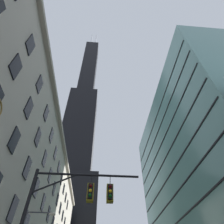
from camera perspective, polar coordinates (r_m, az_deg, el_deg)
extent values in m
cube|color=beige|center=(39.13, -30.43, -23.40)|extent=(15.58, 67.30, 26.10)
cube|color=#B2A893|center=(42.10, -14.21, -10.00)|extent=(0.70, 67.30, 0.60)
cube|color=black|center=(21.88, -27.50, -24.33)|extent=(0.14, 1.40, 2.20)
cube|color=black|center=(19.45, -27.17, -7.44)|extent=(0.14, 1.40, 2.20)
cube|color=black|center=(23.42, -24.01, -14.99)|extent=(0.14, 1.40, 2.20)
cube|color=black|center=(27.73, -21.67, -20.26)|extent=(0.14, 1.40, 2.20)
cube|color=black|center=(32.23, -19.87, -24.07)|extent=(0.14, 1.40, 2.20)
cube|color=black|center=(36.87, -18.45, -26.91)|extent=(0.14, 1.40, 2.20)
cube|color=black|center=(41.59, -17.29, -29.11)|extent=(0.14, 1.40, 2.20)
cube|color=black|center=(19.06, -26.81, 12.05)|extent=(0.14, 1.40, 2.20)
cube|color=black|center=(21.99, -23.62, 1.14)|extent=(0.14, 1.40, 2.20)
cube|color=black|center=(25.57, -21.27, -6.98)|extent=(0.14, 1.40, 2.20)
cube|color=black|center=(29.56, -19.48, -12.99)|extent=(0.14, 1.40, 2.20)
cube|color=black|center=(33.83, -18.07, -17.53)|extent=(0.14, 1.40, 2.20)
cube|color=black|center=(38.27, -16.93, -21.03)|extent=(0.14, 1.40, 2.20)
cube|color=black|center=(42.83, -16.00, -23.79)|extent=(0.14, 1.40, 2.20)
cube|color=black|center=(47.48, -15.21, -26.00)|extent=(0.14, 1.40, 2.20)
cube|color=black|center=(52.20, -14.55, -27.82)|extent=(0.14, 1.40, 2.20)
cube|color=black|center=(56.97, -13.98, -29.33)|extent=(0.14, 1.40, 2.20)
cube|color=black|center=(22.45, -23.20, 17.99)|extent=(0.14, 1.40, 2.20)
cube|color=black|center=(24.98, -20.85, 7.80)|extent=(0.14, 1.40, 2.20)
cube|color=black|center=(28.18, -19.07, -0.31)|extent=(0.14, 1.40, 2.20)
cube|color=black|center=(31.85, -17.67, -6.66)|extent=(0.14, 1.40, 2.20)
cube|color=black|center=(35.84, -16.56, -11.65)|extent=(0.14, 1.40, 2.20)
cube|color=black|center=(40.06, -15.64, -15.61)|extent=(0.14, 1.40, 2.20)
cube|color=black|center=(44.44, -14.88, -18.80)|extent=(0.14, 1.40, 2.20)
cube|color=black|center=(48.94, -14.23, -21.41)|extent=(0.14, 1.40, 2.20)
cube|color=black|center=(53.53, -13.67, -23.57)|extent=(0.14, 1.40, 2.20)
cube|color=black|center=(58.19, -13.19, -25.39)|extent=(0.14, 1.40, 2.20)
cube|color=black|center=(110.50, -9.78, -6.07)|extent=(17.17, 17.17, 59.55)
cube|color=black|center=(160.96, -6.83, 12.72)|extent=(11.04, 11.04, 74.44)
cylinder|color=silver|center=(206.41, -6.19, 20.36)|extent=(1.20, 1.20, 28.59)
cylinder|color=silver|center=(206.16, -4.88, 20.31)|extent=(1.20, 1.20, 28.59)
cube|color=slate|center=(45.87, 26.63, -16.11)|extent=(16.69, 42.94, 42.03)
cube|color=black|center=(39.15, 19.32, -28.36)|extent=(0.12, 41.94, 0.24)
cube|color=black|center=(40.36, 17.87, -23.02)|extent=(0.12, 41.94, 0.24)
cube|color=black|center=(41.92, 16.61, -18.02)|extent=(0.12, 41.94, 0.24)
cube|color=black|center=(43.79, 15.52, -13.41)|extent=(0.12, 41.94, 0.24)
cube|color=black|center=(45.93, 14.56, -9.20)|extent=(0.12, 41.94, 0.24)
cube|color=black|center=(48.31, 13.71, -5.38)|extent=(0.12, 41.94, 0.24)
cube|color=black|center=(50.89, 12.95, -1.93)|extent=(0.12, 41.94, 0.24)
cylinder|color=black|center=(12.83, -7.09, -18.17)|extent=(6.43, 0.14, 0.14)
cylinder|color=black|center=(12.81, -16.51, -19.68)|extent=(2.65, 0.10, 1.35)
cylinder|color=black|center=(12.69, -6.20, -19.44)|extent=(0.04, 0.04, 0.60)
cube|color=black|center=(12.38, -6.49, -22.56)|extent=(0.30, 0.30, 0.90)
cube|color=olive|center=(12.54, -6.49, -22.86)|extent=(0.40, 0.40, 1.04)
sphere|color=#450808|center=(12.35, -6.37, -21.08)|extent=(0.20, 0.20, 0.20)
sphere|color=yellow|center=(12.23, -6.49, -22.28)|extent=(0.20, 0.20, 0.20)
sphere|color=#083D10|center=(12.13, -6.60, -23.49)|extent=(0.20, 0.20, 0.20)
cylinder|color=black|center=(12.71, -0.56, -19.73)|extent=(0.04, 0.04, 0.60)
cube|color=black|center=(12.40, -0.59, -22.86)|extent=(0.30, 0.30, 0.90)
cube|color=olive|center=(12.56, -0.65, -23.16)|extent=(0.40, 0.40, 1.04)
sphere|color=#450808|center=(12.37, -0.52, -21.38)|extent=(0.20, 0.20, 0.20)
sphere|color=yellow|center=(12.25, -0.53, -22.58)|extent=(0.20, 0.20, 0.20)
sphere|color=#083D10|center=(12.15, -0.54, -23.79)|extent=(0.20, 0.20, 0.20)
cylinder|color=#47474C|center=(19.00, -20.77, -26.24)|extent=(2.11, 0.10, 0.10)
ellipsoid|color=#EFE5C6|center=(18.74, -17.40, -27.08)|extent=(0.56, 0.32, 0.24)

